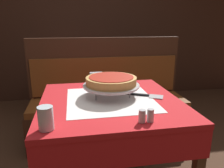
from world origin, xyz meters
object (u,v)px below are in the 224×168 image
dining_table_front (110,115)px  napkin_holder (96,78)px  salt_shaker (142,116)px  condiment_caddy (81,55)px  pepper_shaker (150,115)px  pizza_server (145,95)px  deep_dish_pizza (111,81)px  pizza_pan_stand (111,86)px  dining_table_rear (75,64)px  water_glass_near (46,118)px  booth_bench (108,110)px

dining_table_front → napkin_holder: size_ratio=8.78×
salt_shaker → condiment_caddy: size_ratio=0.40×
pepper_shaker → pizza_server: bearing=75.3°
deep_dish_pizza → pizza_server: (0.22, -0.04, -0.10)m
condiment_caddy → dining_table_front: bearing=-86.2°
condiment_caddy → pizza_pan_stand: bearing=-85.5°
dining_table_rear → pizza_pan_stand: (0.22, -1.79, 0.16)m
dining_table_front → deep_dish_pizza: 0.23m
condiment_caddy → dining_table_rear: bearing=131.7°
dining_table_rear → salt_shaker: bearing=-82.3°
deep_dish_pizza → pepper_shaker: deep_dish_pizza is taller
water_glass_near → salt_shaker: size_ratio=1.71×
pizza_pan_stand → deep_dish_pizza: size_ratio=1.12×
dining_table_rear → deep_dish_pizza: (0.22, -1.79, 0.20)m
deep_dish_pizza → salt_shaker: bearing=-79.5°
salt_shaker → condiment_caddy: bearing=95.7°
condiment_caddy → deep_dish_pizza: bearing=-85.5°
pizza_pan_stand → deep_dish_pizza: (-0.00, 0.00, 0.04)m
water_glass_near → napkin_holder: 0.81m
pizza_pan_stand → water_glass_near: 0.56m
pizza_server → salt_shaker: 0.41m
dining_table_rear → deep_dish_pizza: size_ratio=2.31×
dining_table_front → pizza_server: pizza_server is taller
dining_table_front → dining_table_rear: size_ratio=1.14×
pizza_server → deep_dish_pizza: bearing=168.8°
dining_table_rear → booth_bench: size_ratio=0.47×
booth_bench → pepper_shaker: (0.01, -1.24, 0.48)m
pizza_pan_stand → pizza_server: 0.23m
deep_dish_pizza → napkin_holder: (-0.06, 0.33, -0.06)m
booth_bench → salt_shaker: booth_bench is taller
pizza_pan_stand → salt_shaker: (0.08, -0.42, -0.04)m
dining_table_rear → water_glass_near: bearing=-94.0°
dining_table_rear → pepper_shaker: pepper_shaker is taller
pizza_pan_stand → condiment_caddy: condiment_caddy is taller
pepper_shaker → dining_table_front: bearing=111.2°
pizza_pan_stand → salt_shaker: pizza_pan_stand is taller
deep_dish_pizza → pepper_shaker: bearing=-74.1°
dining_table_rear → condiment_caddy: 0.19m
pepper_shaker → condiment_caddy: (-0.26, 2.11, 0.01)m
booth_bench → pepper_shaker: booth_bench is taller
pizza_pan_stand → napkin_holder: napkin_holder is taller
condiment_caddy → pizza_server: bearing=-78.4°
pizza_server → condiment_caddy: 1.77m
dining_table_rear → deep_dish_pizza: deep_dish_pizza is taller
pizza_pan_stand → deep_dish_pizza: 0.04m
dining_table_front → dining_table_rear: bearing=96.3°
booth_bench → deep_dish_pizza: (-0.11, -0.81, 0.55)m
dining_table_front → water_glass_near: (-0.36, -0.35, 0.17)m
pizza_pan_stand → salt_shaker: size_ratio=5.79×
water_glass_near → salt_shaker: water_glass_near is taller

